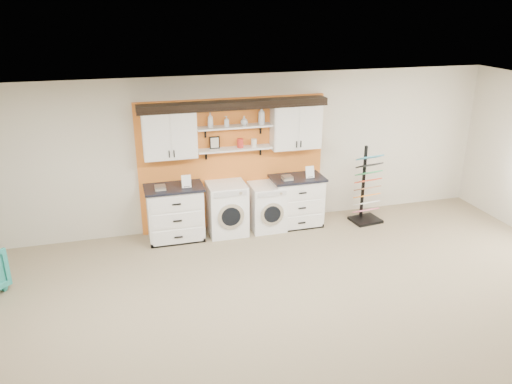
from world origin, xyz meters
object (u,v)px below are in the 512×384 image
object	(u,v)px
base_cabinet_right	(296,201)
sample_rack	(367,197)
dryer	(267,206)
base_cabinet_left	(175,213)
washer	(227,209)

from	to	relation	value
base_cabinet_right	sample_rack	xyz separation A→B (m)	(1.34, -0.21, 0.01)
dryer	sample_rack	size ratio (longest dim) A/B	0.59
base_cabinet_left	washer	xyz separation A→B (m)	(0.93, -0.00, -0.02)
sample_rack	dryer	bearing A→B (deg)	166.43
base_cabinet_right	dryer	distance (m)	0.58
dryer	base_cabinet_right	bearing A→B (deg)	0.33
sample_rack	base_cabinet_left	bearing A→B (deg)	169.26
base_cabinet_right	dryer	size ratio (longest dim) A/B	1.14
base_cabinet_left	base_cabinet_right	world-z (taller)	base_cabinet_left
base_cabinet_left	base_cabinet_right	bearing A→B (deg)	0.00
washer	sample_rack	size ratio (longest dim) A/B	0.65
washer	dryer	xyz separation A→B (m)	(0.75, 0.00, -0.04)
sample_rack	base_cabinet_right	bearing A→B (deg)	163.64
washer	dryer	size ratio (longest dim) A/B	1.10
base_cabinet_left	dryer	size ratio (longest dim) A/B	1.18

